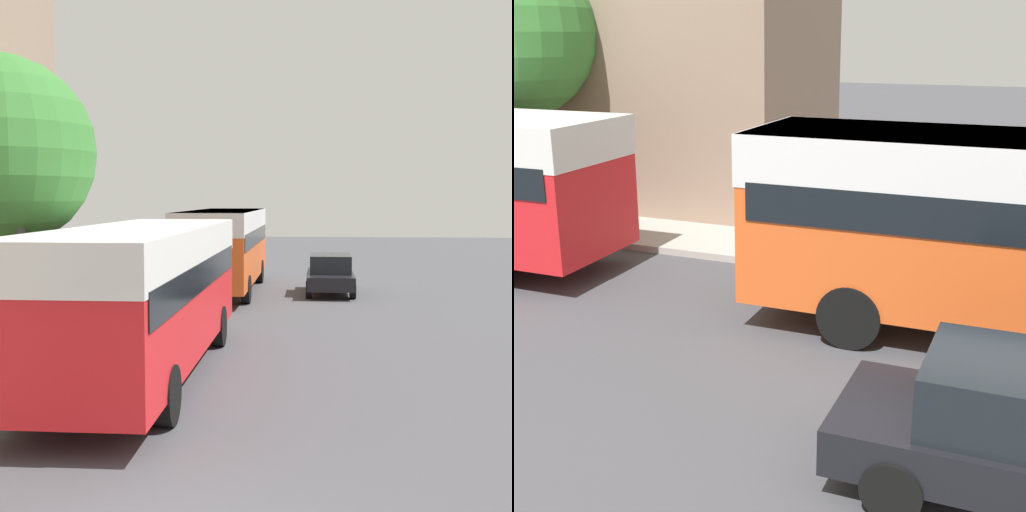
{
  "view_description": "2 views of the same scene",
  "coord_description": "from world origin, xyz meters",
  "views": [
    {
      "loc": [
        1.51,
        -6.47,
        3.7
      ],
      "look_at": [
        -0.34,
        15.73,
        1.85
      ],
      "focal_mm": 50.0,
      "sensor_mm": 36.0,
      "label": 1
    },
    {
      "loc": [
        8.93,
        20.56,
        4.62
      ],
      "look_at": [
        -1.43,
        16.43,
        1.12
      ],
      "focal_mm": 50.0,
      "sensor_mm": 36.0,
      "label": 2
    }
  ],
  "objects": [
    {
      "name": "pedestrian_near_curb",
      "position": [
        -5.27,
        17.83,
        0.95
      ],
      "size": [
        0.34,
        0.34,
        1.57
      ],
      "color": "#232838",
      "rests_on": "sidewalk"
    }
  ]
}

